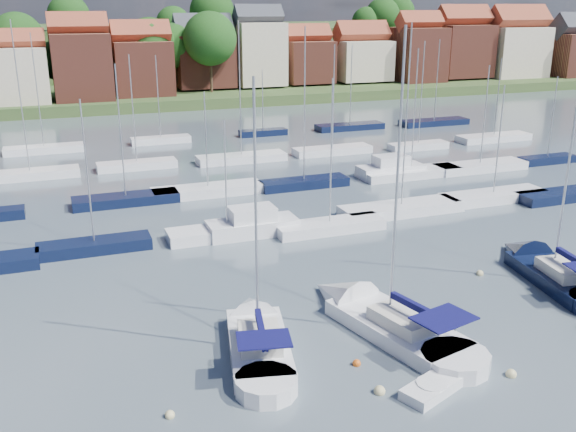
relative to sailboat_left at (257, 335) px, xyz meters
name	(u,v)px	position (x,y,z in m)	size (l,w,h in m)	color
ground	(244,170)	(10.07, 36.00, -0.36)	(260.00, 260.00, 0.00)	#424F59
sailboat_left	(257,335)	(0.00, 0.00, 0.00)	(5.28, 11.53, 15.18)	white
sailboat_centre	(375,316)	(6.92, -0.21, -0.01)	(6.48, 13.46, 17.60)	white
sailboat_navy	(544,269)	(20.64, 1.91, 0.00)	(5.13, 12.56, 16.88)	black
tender	(431,389)	(6.07, -7.39, -0.10)	(3.38, 2.48, 0.66)	white
buoy_a	(170,417)	(-5.54, -4.99, -0.36)	(0.44, 0.44, 0.44)	beige
buoy_b	(379,393)	(3.86, -6.54, -0.36)	(0.54, 0.54, 0.54)	beige
buoy_c	(357,365)	(3.94, -4.00, -0.36)	(0.42, 0.42, 0.42)	#D85914
buoy_d	(511,376)	(10.49, -7.48, -0.36)	(0.52, 0.52, 0.52)	beige
buoy_e	(480,275)	(16.56, 3.27, -0.36)	(0.47, 0.47, 0.47)	beige
marina_field	(276,175)	(11.98, 31.15, 0.08)	(79.62, 41.41, 15.93)	white
far_shore_town	(141,60)	(12.30, 128.67, 4.25)	(212.46, 90.00, 22.27)	#45562B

